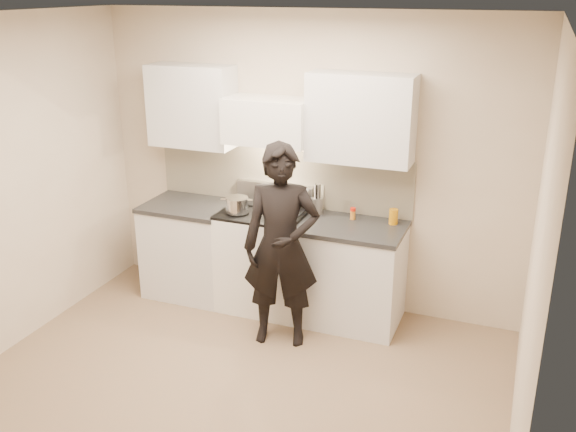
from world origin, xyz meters
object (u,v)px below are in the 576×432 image
Objects in this scene: stove at (265,258)px; counter_right at (350,273)px; wok at (287,197)px; utensil_crock at (317,205)px; person at (281,246)px.

counter_right is (0.83, 0.00, -0.01)m from stove.
wok is (-0.65, 0.12, 0.60)m from counter_right.
person reaches higher than utensil_crock.
person is at bearing -54.42° from stove.
person is (0.38, -0.54, 0.39)m from stove.
utensil_crock is 0.73m from person.
counter_right is 0.81m from person.
person is at bearing -72.55° from wok.
stove is 0.77m from person.
utensil_crock is (-0.38, 0.17, 0.54)m from counter_right.
stove is at bearing -158.81° from utensil_crock.
wok is (0.18, 0.12, 0.59)m from stove.
counter_right is at bearing 0.00° from stove.
stove is 3.44× the size of utensil_crock.
utensil_crock is (0.27, 0.05, -0.06)m from wok.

